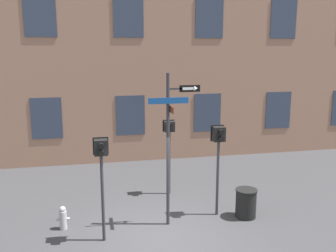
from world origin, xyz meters
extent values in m
plane|color=#38383A|center=(0.00, 0.00, 0.00)|extent=(60.00, 60.00, 0.00)
cube|color=#936B56|center=(0.00, 7.12, 6.12)|extent=(24.00, 0.60, 12.24)
cube|color=#2D384C|center=(-3.43, 6.80, 2.04)|extent=(1.23, 0.03, 1.69)
cube|color=#2D384C|center=(0.00, 6.80, 2.04)|extent=(1.23, 0.03, 1.69)
cube|color=#2D384C|center=(3.43, 6.80, 2.04)|extent=(1.23, 0.03, 1.69)
cube|color=#2D384C|center=(6.86, 6.80, 2.04)|extent=(1.23, 0.03, 1.69)
cube|color=#2D384C|center=(-3.43, 6.80, 6.12)|extent=(1.23, 0.03, 1.69)
cube|color=#2D384C|center=(0.00, 6.80, 6.12)|extent=(1.23, 0.03, 1.69)
cube|color=#2D384C|center=(3.43, 6.80, 6.12)|extent=(1.23, 0.03, 1.69)
cube|color=#2D384C|center=(6.86, 6.80, 6.12)|extent=(1.23, 0.03, 1.69)
cylinder|color=#2D2D33|center=(0.33, 0.61, 2.10)|extent=(0.09, 0.09, 4.20)
cube|color=#2D2D33|center=(0.62, 0.61, 3.79)|extent=(0.58, 0.05, 0.05)
cube|color=#14478C|center=(0.33, 0.55, 3.49)|extent=(1.07, 0.02, 0.16)
cube|color=brown|center=(0.39, 0.61, 3.27)|extent=(0.02, 0.76, 0.17)
cube|color=black|center=(0.91, 0.60, 3.79)|extent=(0.56, 0.02, 0.18)
cube|color=white|center=(0.87, 0.58, 3.79)|extent=(0.32, 0.01, 0.07)
cone|color=white|center=(1.07, 0.58, 3.79)|extent=(0.10, 0.14, 0.14)
cylinder|color=#2D2D33|center=(-1.46, 0.06, 1.13)|extent=(0.08, 0.08, 2.27)
cube|color=black|center=(-1.46, 0.06, 2.46)|extent=(0.32, 0.26, 0.38)
cube|color=black|center=(-1.46, 0.20, 2.46)|extent=(0.38, 0.02, 0.44)
cylinder|color=black|center=(-1.46, -0.13, 2.54)|extent=(0.13, 0.12, 0.13)
cylinder|color=black|center=(-1.46, -0.13, 2.37)|extent=(0.13, 0.12, 0.13)
cylinder|color=silver|center=(-1.46, -0.07, 2.54)|extent=(0.11, 0.01, 0.11)
cylinder|color=#2D2D33|center=(1.87, 0.93, 1.12)|extent=(0.08, 0.08, 2.24)
cube|color=black|center=(1.87, 0.93, 2.44)|extent=(0.33, 0.26, 0.41)
cube|color=black|center=(1.87, 1.07, 2.44)|extent=(0.39, 0.02, 0.47)
cylinder|color=black|center=(1.87, 0.74, 2.54)|extent=(0.15, 0.12, 0.15)
cylinder|color=black|center=(1.87, 0.74, 2.35)|extent=(0.15, 0.12, 0.15)
cylinder|color=#EA4C14|center=(1.87, 0.79, 2.54)|extent=(0.12, 0.01, 0.12)
cylinder|color=#2D2D33|center=(0.84, 2.82, 1.08)|extent=(0.08, 0.08, 2.16)
cube|color=black|center=(0.84, 2.82, 2.33)|extent=(0.33, 0.26, 0.34)
cube|color=black|center=(0.84, 2.96, 2.33)|extent=(0.39, 0.02, 0.40)
cylinder|color=black|center=(0.84, 2.63, 2.40)|extent=(0.12, 0.12, 0.12)
cylinder|color=black|center=(0.84, 2.63, 2.25)|extent=(0.12, 0.12, 0.12)
cylinder|color=orange|center=(0.84, 2.68, 2.40)|extent=(0.09, 0.01, 0.09)
cylinder|color=#A5A5A8|center=(-2.51, 0.92, 0.26)|extent=(0.20, 0.20, 0.51)
sphere|color=#A5A5A8|center=(-2.51, 0.92, 0.57)|extent=(0.17, 0.17, 0.17)
cylinder|color=#A5A5A8|center=(-2.65, 0.92, 0.28)|extent=(0.08, 0.07, 0.07)
cylinder|color=#A5A5A8|center=(-2.37, 0.92, 0.28)|extent=(0.08, 0.07, 0.07)
cylinder|color=black|center=(2.64, 0.59, 0.40)|extent=(0.59, 0.59, 0.81)
cylinder|color=black|center=(2.64, 0.59, 0.83)|extent=(0.63, 0.63, 0.04)
camera|label=1|loc=(-1.67, -8.88, 4.78)|focal=40.00mm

